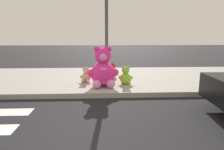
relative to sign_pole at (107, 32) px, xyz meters
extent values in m
cube|color=#9E9B93|center=(-1.00, 0.80, -1.77)|extent=(28.00, 4.40, 0.15)
cylinder|color=#4C4C51|center=(0.00, 0.00, -0.10)|extent=(0.11, 0.11, 3.20)
sphere|color=#F22D93|center=(-0.13, -0.55, -1.31)|extent=(0.78, 0.78, 0.78)
ellipsoid|color=pink|center=(-0.11, -0.83, -1.31)|extent=(0.44, 0.20, 0.51)
sphere|color=#F22D93|center=(-0.13, -0.55, -0.73)|extent=(0.51, 0.51, 0.51)
sphere|color=pink|center=(-0.12, -0.77, -0.76)|extent=(0.23, 0.23, 0.23)
sphere|color=#F22D93|center=(0.05, -0.54, -0.52)|extent=(0.20, 0.20, 0.20)
sphere|color=#F22D93|center=(0.24, -0.62, -1.25)|extent=(0.24, 0.24, 0.24)
sphere|color=pink|center=(0.10, -0.87, -1.56)|extent=(0.27, 0.27, 0.27)
sphere|color=#F22D93|center=(-0.31, -0.56, -0.52)|extent=(0.20, 0.20, 0.20)
sphere|color=#F22D93|center=(-0.50, -0.67, -1.25)|extent=(0.24, 0.24, 0.24)
sphere|color=pink|center=(-0.32, -0.89, -1.56)|extent=(0.27, 0.27, 0.27)
sphere|color=red|center=(0.22, 0.64, -1.52)|extent=(0.35, 0.35, 0.35)
ellipsoid|color=#DB7B7B|center=(0.10, 0.64, -1.52)|extent=(0.08, 0.20, 0.23)
sphere|color=red|center=(0.22, 0.64, -1.26)|extent=(0.23, 0.23, 0.23)
sphere|color=#DB7B7B|center=(0.12, 0.64, -1.27)|extent=(0.11, 0.11, 0.11)
sphere|color=red|center=(0.22, 0.56, -1.17)|extent=(0.09, 0.09, 0.09)
sphere|color=red|center=(0.18, 0.47, -1.50)|extent=(0.11, 0.11, 0.11)
sphere|color=#DB7B7B|center=(0.08, 0.54, -1.64)|extent=(0.12, 0.12, 0.12)
sphere|color=red|center=(0.22, 0.72, -1.17)|extent=(0.09, 0.09, 0.09)
sphere|color=red|center=(0.18, 0.81, -1.50)|extent=(0.11, 0.11, 0.11)
sphere|color=#DB7B7B|center=(0.07, 0.73, -1.64)|extent=(0.12, 0.12, 0.12)
sphere|color=tan|center=(-0.73, 0.02, -1.54)|extent=(0.32, 0.32, 0.32)
ellipsoid|color=beige|center=(-0.74, -0.09, -1.54)|extent=(0.19, 0.09, 0.21)
sphere|color=tan|center=(-0.73, 0.02, -1.29)|extent=(0.21, 0.21, 0.21)
sphere|color=beige|center=(-0.74, -0.07, -1.31)|extent=(0.10, 0.10, 0.10)
sphere|color=tan|center=(-0.65, 0.01, -1.21)|extent=(0.08, 0.08, 0.08)
sphere|color=tan|center=(-0.58, -0.04, -1.51)|extent=(0.10, 0.10, 0.10)
sphere|color=beige|center=(-0.66, -0.13, -1.64)|extent=(0.11, 0.11, 0.11)
sphere|color=tan|center=(-0.80, 0.03, -1.21)|extent=(0.08, 0.08, 0.08)
sphere|color=tan|center=(-0.88, 0.00, -1.51)|extent=(0.10, 0.10, 0.10)
sphere|color=beige|center=(-0.83, -0.10, -1.64)|extent=(0.11, 0.11, 0.11)
sphere|color=#8CD133|center=(0.61, -0.38, -1.51)|extent=(0.38, 0.38, 0.38)
ellipsoid|color=#B8DE87|center=(0.64, -0.24, -1.51)|extent=(0.22, 0.12, 0.25)
sphere|color=#8CD133|center=(0.61, -0.38, -1.22)|extent=(0.25, 0.25, 0.25)
sphere|color=#B8DE87|center=(0.63, -0.27, -1.24)|extent=(0.11, 0.11, 0.11)
sphere|color=#8CD133|center=(0.53, -0.36, -1.13)|extent=(0.09, 0.09, 0.09)
sphere|color=#8CD133|center=(0.45, -0.30, -1.48)|extent=(0.12, 0.12, 0.12)
sphere|color=#B8DE87|center=(0.54, -0.20, -1.63)|extent=(0.13, 0.13, 0.13)
sphere|color=#8CD133|center=(0.70, -0.39, -1.13)|extent=(0.09, 0.09, 0.09)
sphere|color=#8CD133|center=(0.80, -0.36, -1.48)|extent=(0.12, 0.12, 0.12)
sphere|color=#B8DE87|center=(0.75, -0.24, -1.63)|extent=(0.13, 0.13, 0.13)
camera|label=1|loc=(-0.13, -6.95, -0.05)|focal=32.77mm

